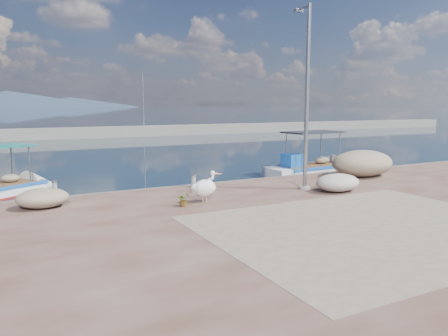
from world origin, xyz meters
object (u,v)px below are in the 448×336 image
(pelican, at_px, (205,187))
(lamp_post, at_px, (306,104))
(boat_right, at_px, (311,171))
(bollard_near, at_px, (193,182))

(pelican, bearing_deg, lamp_post, 11.18)
(boat_right, height_order, lamp_post, lamp_post)
(lamp_post, bearing_deg, bollard_near, 160.60)
(boat_right, distance_m, bollard_near, 9.23)
(boat_right, relative_size, lamp_post, 0.83)
(boat_right, bearing_deg, bollard_near, -161.32)
(pelican, bearing_deg, bollard_near, 85.95)
(boat_right, height_order, pelican, boat_right)
(lamp_post, bearing_deg, boat_right, 48.63)
(lamp_post, distance_m, bollard_near, 5.25)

